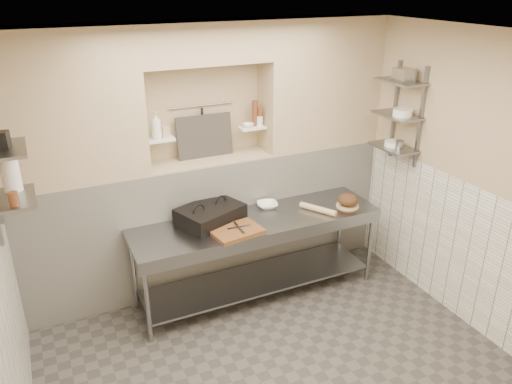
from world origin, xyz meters
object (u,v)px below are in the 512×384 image
prep_table (258,242)px  rolling_pin (318,209)px  panini_press (210,214)px  mixing_bowl (267,205)px  cutting_board (237,231)px  jug_left (11,174)px  bottle_soap (156,125)px  bowl_alcove (248,125)px  bread_loaf (348,200)px

prep_table → rolling_pin: rolling_pin is taller
panini_press → mixing_bowl: size_ratio=3.33×
panini_press → rolling_pin: size_ratio=1.77×
cutting_board → jug_left: (-1.83, 0.19, 0.83)m
mixing_bowl → bottle_soap: (-1.05, 0.34, 0.92)m
panini_press → jug_left: bearing=164.3°
rolling_pin → jug_left: bearing=177.8°
cutting_board → jug_left: size_ratio=1.69×
mixing_bowl → jug_left: size_ratio=0.78×
jug_left → panini_press: bearing=5.1°
panini_press → cutting_board: panini_press is taller
bottle_soap → bowl_alcove: size_ratio=2.22×
rolling_pin → jug_left: jug_left is taller
cutting_board → jug_left: bearing=174.1°
bowl_alcove → bottle_soap: bearing=179.7°
bottle_soap → mixing_bowl: bearing=-18.0°
bottle_soap → rolling_pin: bearing=-24.0°
rolling_pin → bowl_alcove: size_ratio=3.41×
prep_table → jug_left: bearing=179.6°
bread_loaf → jug_left: size_ratio=0.77×
mixing_bowl → rolling_pin: size_ratio=0.53×
rolling_pin → bowl_alcove: bearing=127.5°
cutting_board → bread_loaf: (1.32, 0.06, 0.06)m
cutting_board → bread_loaf: 1.33m
panini_press → cutting_board: (0.14, -0.34, -0.06)m
bowl_alcove → jug_left: (-2.29, -0.55, 0.02)m
cutting_board → mixing_bowl: size_ratio=2.16×
bowl_alcove → jug_left: jug_left is taller
prep_table → mixing_bowl: (0.22, 0.23, 0.28)m
mixing_bowl → cutting_board: bearing=-142.8°
prep_table → rolling_pin: bearing=-8.0°
jug_left → cutting_board: bearing=-5.9°
prep_table → bottle_soap: size_ratio=9.66×
cutting_board → bottle_soap: bottle_soap is taller
jug_left → rolling_pin: bearing=-2.2°
panini_press → rolling_pin: (1.11, -0.26, -0.05)m
prep_table → mixing_bowl: bearing=45.8°
mixing_bowl → bread_loaf: 0.87m
bread_loaf → jug_left: 3.25m
panini_press → bowl_alcove: bowl_alcove is taller
mixing_bowl → rolling_pin: bearing=-36.4°
prep_table → bread_loaf: bearing=-6.4°
bowl_alcove → panini_press: bearing=-146.5°
prep_table → bowl_alcove: bearing=74.8°
bread_loaf → bowl_alcove: 1.33m
panini_press → prep_table: bearing=-41.1°
cutting_board → rolling_pin: (0.96, 0.08, 0.01)m
bread_loaf → rolling_pin: bearing=176.7°
jug_left → bottle_soap: bearing=22.8°
panini_press → bottle_soap: bearing=112.4°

